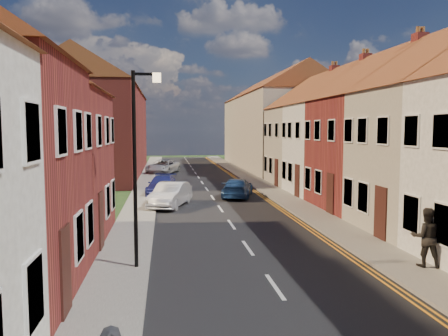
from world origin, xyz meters
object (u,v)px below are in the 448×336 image
lamppost (138,157)px  car_far_b (238,188)px  car_far (162,185)px  car_distant (163,167)px  car_mid (171,195)px  pedestrian_right (426,237)px

lamppost → car_far_b: lamppost is taller
car_far → car_distant: bearing=97.5°
car_mid → car_distant: (-0.50, 18.88, -0.00)m
car_mid → car_distant: bearing=109.8°
pedestrian_right → car_far: bearing=-45.6°
car_far_b → car_mid: bearing=49.8°
car_mid → car_far_b: size_ratio=0.99×
car_mid → lamppost: bearing=-77.4°
car_distant → lamppost: bearing=-71.2°
car_mid → car_far: bearing=114.2°
car_far_b → lamppost: bearing=84.9°
car_distant → pedestrian_right: size_ratio=2.69×
lamppost → car_far: bearing=87.8°
pedestrian_right → lamppost: bearing=11.3°
lamppost → pedestrian_right: 9.24m
lamppost → pedestrian_right: bearing=-7.5°
lamppost → pedestrian_right: size_ratio=3.26×
car_far → car_mid: bearing=-76.5°
car_distant → car_mid: bearing=-68.5°
car_mid → car_distant: size_ratio=0.84×
lamppost → car_far_b: 15.30m
lamppost → car_mid: (1.11, 11.12, -2.85)m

